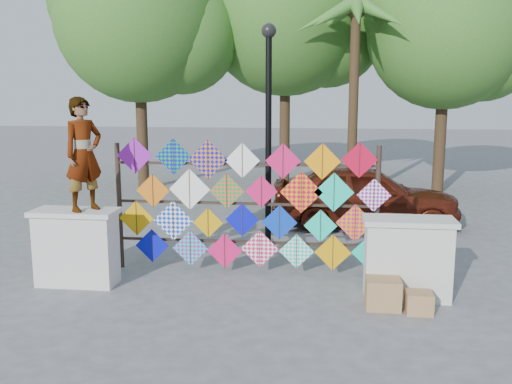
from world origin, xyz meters
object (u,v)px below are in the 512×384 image
vendor_woman (84,154)px  lamppost (268,118)px  kite_rack (249,206)px  sedan (365,196)px

vendor_woman → lamppost: 3.59m
kite_rack → vendor_woman: vendor_woman is taller
kite_rack → vendor_woman: (-2.57, -0.93, 0.98)m
sedan → lamppost: size_ratio=0.98×
kite_rack → sedan: (2.28, 3.84, -0.47)m
vendor_woman → lamppost: bearing=-18.1°
vendor_woman → sedan: (4.85, 4.77, -1.45)m
sedan → vendor_woman: bearing=132.9°
sedan → lamppost: bearing=139.6°
kite_rack → sedan: bearing=59.3°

